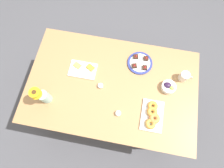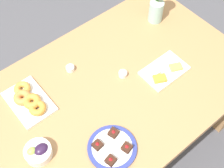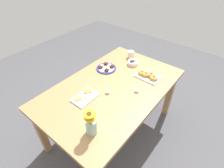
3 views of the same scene
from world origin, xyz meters
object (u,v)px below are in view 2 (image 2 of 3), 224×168
croissant_platter (29,100)px  grape_bowl (38,152)px  dessert_plate (112,148)px  cheese_platter (164,71)px  jam_cup_honey (123,74)px  flower_vase (156,9)px  jam_cup_berry (70,68)px  dining_table (112,96)px

croissant_platter → grape_bowl: bearing=67.9°
grape_bowl → dessert_plate: size_ratio=0.54×
cheese_platter → jam_cup_honey: 0.24m
flower_vase → croissant_platter: bearing=1.6°
flower_vase → jam_cup_berry: bearing=-1.0°
grape_bowl → croissant_platter: size_ratio=0.47×
jam_cup_honey → jam_cup_berry: 0.30m
cheese_platter → jam_cup_honey: size_ratio=5.42×
dessert_plate → flower_vase: flower_vase is taller
dining_table → grape_bowl: size_ratio=12.07×
grape_bowl → cheese_platter: (-0.82, 0.03, -0.02)m
jam_cup_berry → cheese_platter: bearing=138.8°
grape_bowl → jam_cup_honey: size_ratio=2.76×
cheese_platter → croissant_platter: bearing=-24.3°
jam_cup_honey → jam_cup_berry: same height
dining_table → dessert_plate: size_ratio=6.57×
dining_table → jam_cup_berry: 0.29m
cheese_platter → jam_cup_honey: (0.20, -0.13, 0.00)m
croissant_platter → jam_cup_berry: size_ratio=5.87×
grape_bowl → cheese_platter: 0.82m
jam_cup_honey → dessert_plate: 0.45m
grape_bowl → jam_cup_berry: 0.52m
dessert_plate → jam_cup_berry: bearing=-103.1°
dining_table → jam_cup_honey: (-0.10, -0.03, 0.10)m
flower_vase → grape_bowl: bearing=16.2°
grape_bowl → cheese_platter: grape_bowl is taller
dining_table → jam_cup_honey: bearing=-164.8°
dining_table → jam_cup_honey: jam_cup_honey is taller
cheese_platter → flower_vase: 0.44m
jam_cup_berry → dessert_plate: (0.12, 0.52, -0.00)m
jam_cup_honey → cheese_platter: bearing=146.3°
dining_table → dessert_plate: dessert_plate is taller
dining_table → grape_bowl: grape_bowl is taller
grape_bowl → jam_cup_honey: bearing=-170.7°
jam_cup_berry → flower_vase: bearing=179.0°
dining_table → jam_cup_berry: bearing=-67.5°
dessert_plate → dining_table: bearing=-129.5°
dining_table → cheese_platter: bearing=160.9°
flower_vase → dessert_plate: bearing=33.2°
dining_table → flower_vase: bearing=-156.9°
flower_vase → jam_cup_honey: bearing=24.8°
dining_table → grape_bowl: (0.51, 0.07, 0.12)m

